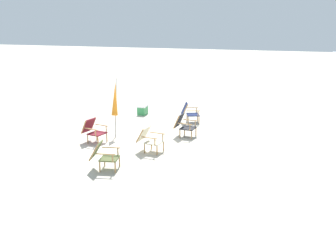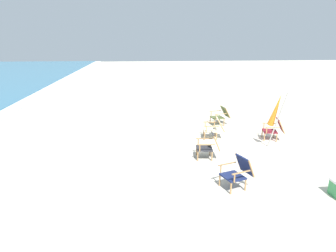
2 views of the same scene
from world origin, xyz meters
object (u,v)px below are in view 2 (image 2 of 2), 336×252
beach_chair_mid_center (238,171)px  beach_chair_back_right (221,115)px  umbrella_furled_orange (276,110)px  beach_chair_front_right (275,128)px  beach_chair_back_left (209,145)px  beach_chair_far_center (215,127)px

beach_chair_mid_center → beach_chair_back_right: bearing=-10.4°
umbrella_furled_orange → beach_chair_mid_center: bearing=141.7°
beach_chair_front_right → beach_chair_back_left: size_ratio=1.04×
umbrella_furled_orange → beach_chair_back_left: bearing=105.5°
beach_chair_back_left → beach_chair_back_right: bearing=-19.8°
beach_chair_back_left → beach_chair_far_center: beach_chair_back_left is taller
beach_chair_back_left → umbrella_furled_orange: umbrella_furled_orange is taller
beach_chair_back_right → beach_chair_far_center: same height
beach_chair_far_center → beach_chair_mid_center: beach_chair_mid_center is taller
beach_chair_back_left → beach_chair_front_right: bearing=-61.1°
beach_chair_far_center → beach_chair_mid_center: size_ratio=0.96×
beach_chair_back_right → beach_chair_far_center: (-1.79, 0.70, 0.00)m
beach_chair_back_left → beach_chair_mid_center: 1.94m
beach_chair_back_right → beach_chair_back_left: size_ratio=1.05×
beach_chair_front_right → beach_chair_mid_center: 4.23m
beach_chair_back_right → beach_chair_mid_center: 5.68m
beach_chair_far_center → beach_chair_mid_center: bearing=175.0°
beach_chair_mid_center → umbrella_furled_orange: bearing=-38.3°
beach_chair_back_right → beach_chair_mid_center: (-5.59, 1.03, 0.01)m
beach_chair_back_right → beach_chair_back_left: bearing=160.2°
beach_chair_far_center → umbrella_furled_orange: bearing=-126.1°
beach_chair_front_right → beach_chair_back_right: 2.58m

